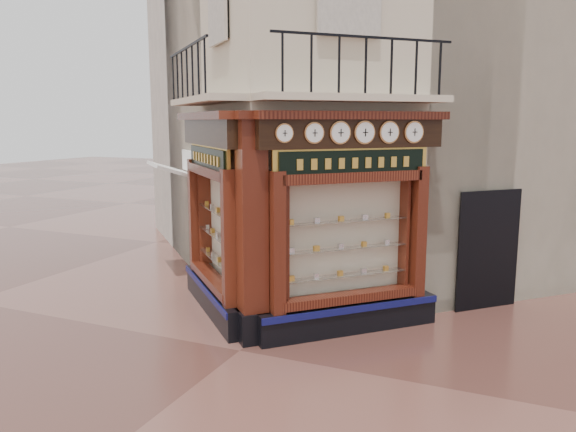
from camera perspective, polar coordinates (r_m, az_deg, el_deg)
The scene contains 17 objects.
ground at distance 9.74m, azimuth -4.92°, elevation -13.47°, with size 80.00×80.00×0.00m, color #512D26.
main_building at distance 14.82m, azimuth 6.70°, elevation 18.04°, with size 8.00×8.00×12.00m, color beige.
neighbour_left at distance 17.91m, azimuth 1.20°, elevation 15.01°, with size 8.00×8.00×11.00m, color beige.
neighbour_right at distance 16.68m, azimuth 17.71°, elevation 14.98°, with size 8.00×8.00×11.00m, color beige.
shopfront_left at distance 11.17m, azimuth -7.59°, elevation 0.08°, with size 2.86×2.86×3.98m.
shopfront_right at distance 10.03m, azimuth 6.31°, elevation -0.98°, with size 2.86×2.86×3.98m.
corner_pilaster at distance 9.58m, azimuth -3.67°, elevation -1.62°, with size 0.85×0.85×3.98m.
balcony at distance 10.30m, azimuth -1.25°, elevation 11.87°, with size 5.94×2.97×1.03m.
clock_a at distance 9.14m, azimuth -0.39°, elevation 8.42°, with size 0.26×0.26×0.31m.
clock_b at distance 9.34m, azimuth 2.67°, elevation 8.43°, with size 0.29×0.29×0.36m.
clock_c at distance 9.55m, azimuth 5.31°, elevation 8.43°, with size 0.31×0.31×0.39m.
clock_d at distance 9.77m, azimuth 7.78°, elevation 8.41°, with size 0.32×0.32×0.40m.
clock_e at distance 10.01m, azimuth 10.24°, elevation 8.37°, with size 0.31×0.31×0.39m.
clock_f at distance 10.29m, azimuth 12.66°, elevation 8.32°, with size 0.31×0.31×0.39m.
awning at distance 14.40m, azimuth -11.32°, elevation -5.93°, with size 1.69×1.02×0.08m, color white, non-canonical shape.
signboard_left at distance 11.03m, azimuth -8.11°, elevation 5.82°, with size 2.07×2.07×0.55m.
signboard_right at distance 9.82m, azimuth 6.65°, elevation 5.40°, with size 2.15×2.15×0.58m.
Camera 1 is at (4.31, -7.86, 3.81)m, focal length 35.00 mm.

